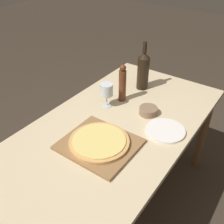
{
  "coord_description": "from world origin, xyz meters",
  "views": [
    {
      "loc": [
        0.71,
        -0.95,
        1.7
      ],
      "look_at": [
        -0.04,
        0.12,
        0.79
      ],
      "focal_mm": 42.0,
      "sensor_mm": 36.0,
      "label": 1
    }
  ],
  "objects_px": {
    "pizza": "(99,141)",
    "wine_bottle": "(143,70)",
    "wine_glass": "(107,90)",
    "pepper_mill": "(122,84)",
    "small_bowl": "(148,111)"
  },
  "relations": [
    {
      "from": "wine_glass",
      "to": "small_bowl",
      "type": "height_order",
      "value": "wine_glass"
    },
    {
      "from": "pizza",
      "to": "wine_bottle",
      "type": "distance_m",
      "value": 0.71
    },
    {
      "from": "pizza",
      "to": "wine_bottle",
      "type": "bearing_deg",
      "value": 100.69
    },
    {
      "from": "wine_glass",
      "to": "wine_bottle",
      "type": "bearing_deg",
      "value": 78.75
    },
    {
      "from": "pizza",
      "to": "pepper_mill",
      "type": "bearing_deg",
      "value": 108.83
    },
    {
      "from": "pepper_mill",
      "to": "wine_glass",
      "type": "distance_m",
      "value": 0.13
    },
    {
      "from": "pepper_mill",
      "to": "small_bowl",
      "type": "xyz_separation_m",
      "value": [
        0.23,
        -0.04,
        -0.1
      ]
    },
    {
      "from": "wine_glass",
      "to": "small_bowl",
      "type": "distance_m",
      "value": 0.3
    },
    {
      "from": "wine_bottle",
      "to": "wine_glass",
      "type": "distance_m",
      "value": 0.36
    },
    {
      "from": "wine_bottle",
      "to": "pizza",
      "type": "bearing_deg",
      "value": -79.31
    },
    {
      "from": "pizza",
      "to": "wine_glass",
      "type": "relative_size",
      "value": 2.0
    },
    {
      "from": "wine_bottle",
      "to": "wine_glass",
      "type": "relative_size",
      "value": 2.14
    },
    {
      "from": "pepper_mill",
      "to": "wine_glass",
      "type": "height_order",
      "value": "pepper_mill"
    },
    {
      "from": "wine_bottle",
      "to": "small_bowl",
      "type": "xyz_separation_m",
      "value": [
        0.2,
        -0.27,
        -0.12
      ]
    },
    {
      "from": "pizza",
      "to": "pepper_mill",
      "type": "height_order",
      "value": "pepper_mill"
    }
  ]
}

